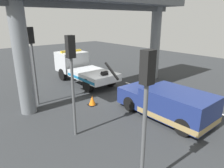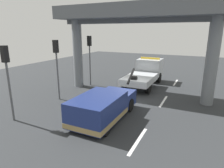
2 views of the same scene
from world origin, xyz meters
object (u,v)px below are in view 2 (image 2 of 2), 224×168
at_px(towed_van_green, 103,107).
at_px(traffic_light_near, 7,67).
at_px(traffic_cone_orange, 102,92).
at_px(traffic_light_mid, 90,50).
at_px(tow_truck_white, 146,72).
at_px(traffic_light_far, 57,57).

bearing_deg(towed_van_green, traffic_light_near, 116.63).
bearing_deg(traffic_cone_orange, traffic_light_mid, 47.80).
xyz_separation_m(towed_van_green, traffic_light_mid, (6.16, 4.66, 2.58)).
xyz_separation_m(towed_van_green, traffic_light_near, (-2.33, 4.66, 2.36)).
bearing_deg(tow_truck_white, traffic_cone_orange, 155.89).
distance_m(traffic_light_far, traffic_light_mid, 4.50).
bearing_deg(traffic_light_mid, traffic_cone_orange, -132.20).
height_order(tow_truck_white, traffic_light_far, traffic_light_far).
bearing_deg(traffic_cone_orange, traffic_light_near, 158.27).
height_order(tow_truck_white, traffic_light_near, traffic_light_near).
relative_size(tow_truck_white, traffic_light_far, 1.64).
bearing_deg(traffic_light_near, traffic_cone_orange, -21.73).
relative_size(tow_truck_white, traffic_light_mid, 1.57).
bearing_deg(traffic_light_mid, tow_truck_white, -60.93).
bearing_deg(traffic_light_far, traffic_light_near, 180.00).
distance_m(tow_truck_white, traffic_light_far, 8.72).
height_order(towed_van_green, traffic_light_far, traffic_light_far).
bearing_deg(tow_truck_white, traffic_light_near, 157.22).
height_order(traffic_light_far, traffic_cone_orange, traffic_light_far).
bearing_deg(traffic_cone_orange, towed_van_green, -150.99).
bearing_deg(traffic_light_near, traffic_light_far, 0.00).
height_order(traffic_light_near, traffic_light_far, traffic_light_far).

